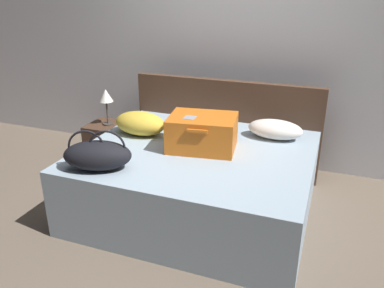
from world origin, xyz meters
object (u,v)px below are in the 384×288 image
pillow_center_head (275,129)px  table_lamp (106,98)px  bed (197,180)px  duffel_bag (98,155)px  pillow_near_headboard (140,123)px  hard_case_large (202,132)px  nightstand (110,144)px

pillow_center_head → table_lamp: size_ratio=1.25×
bed → table_lamp: bearing=155.4°
duffel_bag → pillow_center_head: duffel_bag is taller
duffel_bag → table_lamp: duffel_bag is taller
bed → table_lamp: table_lamp is taller
pillow_center_head → pillow_near_headboard: bearing=-164.0°
bed → duffel_bag: bearing=-133.3°
bed → table_lamp: (-1.24, 0.57, 0.48)m
pillow_near_headboard → pillow_center_head: pillow_near_headboard is taller
table_lamp → pillow_center_head: bearing=-2.0°
hard_case_large → table_lamp: bearing=149.3°
duffel_bag → table_lamp: 1.36m
duffel_bag → pillow_near_headboard: size_ratio=1.15×
pillow_center_head → nightstand: pillow_center_head is taller
pillow_center_head → table_lamp: (-1.81, 0.06, 0.10)m
bed → pillow_center_head: size_ratio=3.88×
pillow_center_head → nightstand: bearing=178.0°
pillow_center_head → table_lamp: 1.81m
hard_case_large → nightstand: size_ratio=1.32×
hard_case_large → pillow_near_headboard: bearing=161.6°
duffel_bag → pillow_near_headboard: (-0.05, 0.78, -0.01)m
bed → pillow_near_headboard: 0.76m
duffel_bag → table_lamp: size_ratio=1.46×
duffel_bag → bed: bearing=46.7°
bed → hard_case_large: hard_case_large is taller
duffel_bag → nightstand: 1.43m
pillow_near_headboard → table_lamp: bearing=146.8°
nightstand → bed: bearing=-24.6°
duffel_bag → nightstand: bearing=119.4°
bed → duffel_bag: (-0.58, -0.61, 0.41)m
duffel_bag → table_lamp: bearing=119.4°
table_lamp → pillow_near_headboard: bearing=-33.2°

